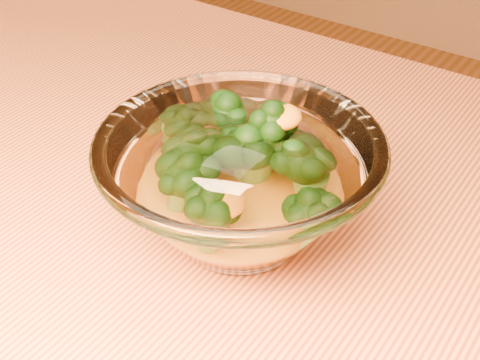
% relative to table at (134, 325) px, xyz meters
% --- Properties ---
extents(table, '(1.20, 0.80, 0.75)m').
position_rel_table_xyz_m(table, '(0.00, 0.00, 0.00)').
color(table, '#E27F43').
rests_on(table, ground).
extents(glass_bowl, '(0.21, 0.21, 0.09)m').
position_rel_table_xyz_m(glass_bowl, '(0.07, 0.05, 0.15)').
color(glass_bowl, white).
rests_on(glass_bowl, table).
extents(cheese_sauce, '(0.10, 0.10, 0.03)m').
position_rel_table_xyz_m(cheese_sauce, '(0.07, 0.05, 0.13)').
color(cheese_sauce, orange).
rests_on(cheese_sauce, glass_bowl).
extents(broccoli_heap, '(0.16, 0.14, 0.07)m').
position_rel_table_xyz_m(broccoli_heap, '(0.07, 0.07, 0.16)').
color(broccoli_heap, black).
rests_on(broccoli_heap, cheese_sauce).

